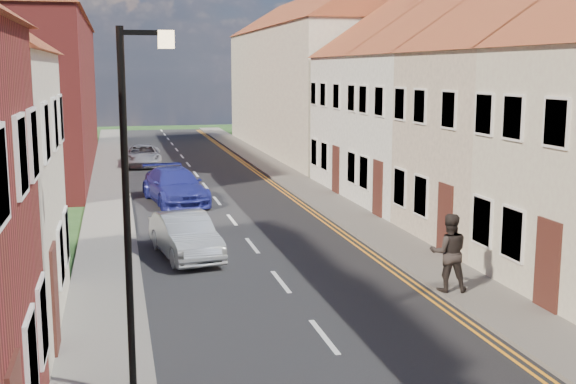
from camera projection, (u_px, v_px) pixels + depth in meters
road at (252, 246)px, 22.55m from camera, size 7.00×90.00×0.02m
pavement_left at (107, 252)px, 21.53m from camera, size 1.80×90.00×0.12m
pavement_right at (385, 237)px, 23.55m from camera, size 1.80×90.00×0.12m
cottage_r_pink at (546, 101)px, 22.87m from camera, size 8.30×6.00×9.00m
cottage_r_white_far at (466, 95)px, 28.05m from camera, size 8.30×5.20×9.00m
cottage_r_cream_far at (411, 91)px, 33.23m from camera, size 8.30×6.00×9.00m
block_right_far at (320, 72)px, 47.76m from camera, size 8.30×24.20×10.50m
block_left_far at (12, 72)px, 38.69m from camera, size 8.30×24.20×10.50m
lamppost at (131, 192)px, 11.49m from camera, size 0.88×0.15×6.00m
car_mid at (185, 236)px, 21.12m from camera, size 1.98×4.10×1.30m
car_far at (175, 186)px, 29.67m from camera, size 2.77×5.18×1.43m
car_distant at (143, 156)px, 41.03m from camera, size 2.15×4.42×1.21m
pedestrian_right_b at (449, 252)px, 17.47m from camera, size 1.09×0.94×1.92m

